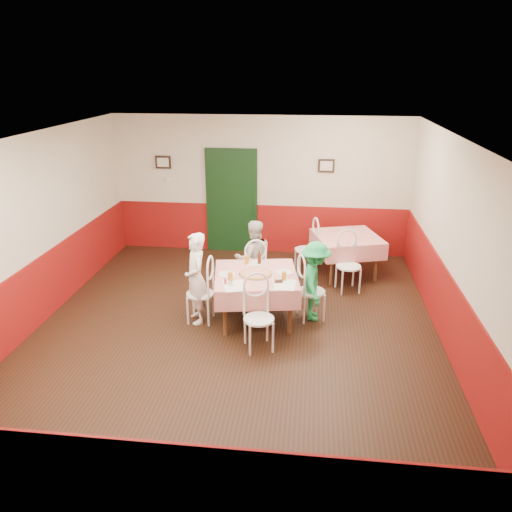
# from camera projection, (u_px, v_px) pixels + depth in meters

# --- Properties ---
(floor) EXTENTS (7.00, 7.00, 0.00)m
(floor) POSITION_uv_depth(u_px,v_px,m) (235.00, 331.00, 7.40)
(floor) COLOR black
(floor) RESTS_ON ground
(ceiling) EXTENTS (7.00, 7.00, 0.00)m
(ceiling) POSITION_uv_depth(u_px,v_px,m) (232.00, 140.00, 6.40)
(ceiling) COLOR white
(ceiling) RESTS_ON back_wall
(back_wall) EXTENTS (6.00, 0.10, 2.80)m
(back_wall) POSITION_uv_depth(u_px,v_px,m) (261.00, 186.00, 10.14)
(back_wall) COLOR beige
(back_wall) RESTS_ON ground
(front_wall) EXTENTS (6.00, 0.10, 2.80)m
(front_wall) POSITION_uv_depth(u_px,v_px,m) (158.00, 400.00, 3.65)
(front_wall) COLOR beige
(front_wall) RESTS_ON ground
(left_wall) EXTENTS (0.10, 7.00, 2.80)m
(left_wall) POSITION_uv_depth(u_px,v_px,m) (29.00, 235.00, 7.22)
(left_wall) COLOR beige
(left_wall) RESTS_ON ground
(right_wall) EXTENTS (0.10, 7.00, 2.80)m
(right_wall) POSITION_uv_depth(u_px,v_px,m) (458.00, 251.00, 6.57)
(right_wall) COLOR beige
(right_wall) RESTS_ON ground
(wainscot_back) EXTENTS (6.00, 0.03, 1.00)m
(wainscot_back) POSITION_uv_depth(u_px,v_px,m) (261.00, 228.00, 10.45)
(wainscot_back) COLOR maroon
(wainscot_back) RESTS_ON ground
(wainscot_front) EXTENTS (6.00, 0.03, 1.00)m
(wainscot_front) POSITION_uv_depth(u_px,v_px,m) (167.00, 492.00, 3.99)
(wainscot_front) COLOR maroon
(wainscot_front) RESTS_ON ground
(wainscot_left) EXTENTS (0.03, 7.00, 1.00)m
(wainscot_left) POSITION_uv_depth(u_px,v_px,m) (40.00, 291.00, 7.54)
(wainscot_left) COLOR maroon
(wainscot_left) RESTS_ON ground
(wainscot_right) EXTENTS (0.03, 7.00, 1.00)m
(wainscot_right) POSITION_uv_depth(u_px,v_px,m) (448.00, 312.00, 6.89)
(wainscot_right) COLOR maroon
(wainscot_right) RESTS_ON ground
(door) EXTENTS (0.96, 0.06, 2.10)m
(door) POSITION_uv_depth(u_px,v_px,m) (232.00, 202.00, 10.29)
(door) COLOR black
(door) RESTS_ON ground
(picture_left) EXTENTS (0.32, 0.03, 0.26)m
(picture_left) POSITION_uv_depth(u_px,v_px,m) (163.00, 162.00, 10.15)
(picture_left) COLOR black
(picture_left) RESTS_ON back_wall
(picture_right) EXTENTS (0.32, 0.03, 0.26)m
(picture_right) POSITION_uv_depth(u_px,v_px,m) (326.00, 166.00, 9.80)
(picture_right) COLOR black
(picture_right) RESTS_ON back_wall
(thermostat) EXTENTS (0.10, 0.03, 0.10)m
(thermostat) POSITION_uv_depth(u_px,v_px,m) (169.00, 179.00, 10.27)
(thermostat) COLOR white
(thermostat) RESTS_ON back_wall
(main_table) EXTENTS (1.40, 1.40, 0.77)m
(main_table) POSITION_uv_depth(u_px,v_px,m) (256.00, 297.00, 7.63)
(main_table) COLOR red
(main_table) RESTS_ON ground
(second_table) EXTENTS (1.40, 1.40, 0.77)m
(second_table) POSITION_uv_depth(u_px,v_px,m) (346.00, 255.00, 9.32)
(second_table) COLOR red
(second_table) RESTS_ON ground
(chair_left) EXTENTS (0.44, 0.44, 0.90)m
(chair_left) POSITION_uv_depth(u_px,v_px,m) (200.00, 294.00, 7.57)
(chair_left) COLOR white
(chair_left) RESTS_ON ground
(chair_right) EXTENTS (0.54, 0.54, 0.90)m
(chair_right) POSITION_uv_depth(u_px,v_px,m) (311.00, 292.00, 7.64)
(chair_right) COLOR white
(chair_right) RESTS_ON ground
(chair_far) EXTENTS (0.53, 0.53, 0.90)m
(chair_far) POSITION_uv_depth(u_px,v_px,m) (254.00, 271.00, 8.40)
(chair_far) COLOR white
(chair_far) RESTS_ON ground
(chair_near) EXTENTS (0.54, 0.54, 0.90)m
(chair_near) POSITION_uv_depth(u_px,v_px,m) (259.00, 319.00, 6.81)
(chair_near) COLOR white
(chair_near) RESTS_ON ground
(chair_second_a) EXTENTS (0.52, 0.52, 0.90)m
(chair_second_a) POSITION_uv_depth(u_px,v_px,m) (306.00, 250.00, 9.37)
(chair_second_a) COLOR white
(chair_second_a) RESTS_ON ground
(chair_second_b) EXTENTS (0.52, 0.52, 0.90)m
(chair_second_b) POSITION_uv_depth(u_px,v_px,m) (349.00, 267.00, 8.59)
(chair_second_b) COLOR white
(chair_second_b) RESTS_ON ground
(pizza) EXTENTS (0.54, 0.54, 0.03)m
(pizza) POSITION_uv_depth(u_px,v_px,m) (256.00, 274.00, 7.47)
(pizza) COLOR #B74723
(pizza) RESTS_ON main_table
(plate_left) EXTENTS (0.29, 0.29, 0.01)m
(plate_left) POSITION_uv_depth(u_px,v_px,m) (226.00, 274.00, 7.47)
(plate_left) COLOR white
(plate_left) RESTS_ON main_table
(plate_right) EXTENTS (0.29, 0.29, 0.01)m
(plate_right) POSITION_uv_depth(u_px,v_px,m) (284.00, 272.00, 7.53)
(plate_right) COLOR white
(plate_right) RESTS_ON main_table
(plate_far) EXTENTS (0.29, 0.29, 0.01)m
(plate_far) POSITION_uv_depth(u_px,v_px,m) (254.00, 264.00, 7.87)
(plate_far) COLOR white
(plate_far) RESTS_ON main_table
(glass_a) EXTENTS (0.08, 0.08, 0.13)m
(glass_a) POSITION_uv_depth(u_px,v_px,m) (230.00, 277.00, 7.23)
(glass_a) COLOR #BF7219
(glass_a) RESTS_ON main_table
(glass_b) EXTENTS (0.08, 0.08, 0.12)m
(glass_b) POSITION_uv_depth(u_px,v_px,m) (284.00, 276.00, 7.27)
(glass_b) COLOR #BF7219
(glass_b) RESTS_ON main_table
(glass_c) EXTENTS (0.08, 0.08, 0.13)m
(glass_c) POSITION_uv_depth(u_px,v_px,m) (247.00, 260.00, 7.85)
(glass_c) COLOR #BF7219
(glass_c) RESTS_ON main_table
(beer_bottle) EXTENTS (0.06, 0.06, 0.20)m
(beer_bottle) POSITION_uv_depth(u_px,v_px,m) (259.00, 258.00, 7.82)
(beer_bottle) COLOR #381C0A
(beer_bottle) RESTS_ON main_table
(shaker_a) EXTENTS (0.04, 0.04, 0.09)m
(shaker_a) POSITION_uv_depth(u_px,v_px,m) (229.00, 283.00, 7.09)
(shaker_a) COLOR silver
(shaker_a) RESTS_ON main_table
(shaker_b) EXTENTS (0.04, 0.04, 0.09)m
(shaker_b) POSITION_uv_depth(u_px,v_px,m) (231.00, 284.00, 7.05)
(shaker_b) COLOR silver
(shaker_b) RESTS_ON main_table
(shaker_c) EXTENTS (0.04, 0.04, 0.09)m
(shaker_c) POSITION_uv_depth(u_px,v_px,m) (225.00, 281.00, 7.12)
(shaker_c) COLOR #B23319
(shaker_c) RESTS_ON main_table
(menu_left) EXTENTS (0.41, 0.47, 0.00)m
(menu_left) POSITION_uv_depth(u_px,v_px,m) (234.00, 286.00, 7.09)
(menu_left) COLOR white
(menu_left) RESTS_ON main_table
(menu_right) EXTENTS (0.32, 0.41, 0.00)m
(menu_right) POSITION_uv_depth(u_px,v_px,m) (285.00, 285.00, 7.13)
(menu_right) COLOR white
(menu_right) RESTS_ON main_table
(wallet) EXTENTS (0.12, 0.11, 0.02)m
(wallet) POSITION_uv_depth(u_px,v_px,m) (279.00, 281.00, 7.21)
(wallet) COLOR black
(wallet) RESTS_ON main_table
(diner_left) EXTENTS (0.52, 0.61, 1.41)m
(diner_left) POSITION_uv_depth(u_px,v_px,m) (196.00, 278.00, 7.47)
(diner_left) COLOR gray
(diner_left) RESTS_ON ground
(diner_far) EXTENTS (0.77, 0.68, 1.33)m
(diner_far) POSITION_uv_depth(u_px,v_px,m) (254.00, 258.00, 8.37)
(diner_far) COLOR gray
(diner_far) RESTS_ON ground
(diner_right) EXTENTS (0.50, 0.82, 1.25)m
(diner_right) POSITION_uv_depth(u_px,v_px,m) (315.00, 281.00, 7.58)
(diner_right) COLOR gray
(diner_right) RESTS_ON ground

